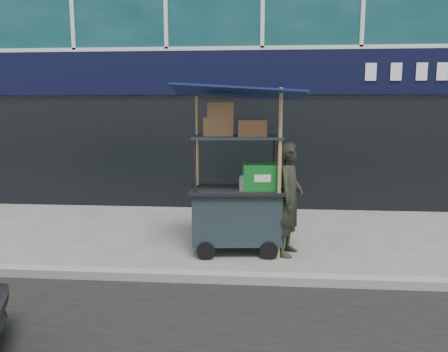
{
  "coord_description": "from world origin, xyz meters",
  "views": [
    {
      "loc": [
        -0.04,
        -5.45,
        2.22
      ],
      "look_at": [
        -0.58,
        1.2,
        1.15
      ],
      "focal_mm": 35.0,
      "sensor_mm": 36.0,
      "label": 1
    }
  ],
  "objects": [
    {
      "name": "ground",
      "position": [
        0.0,
        0.0,
        0.0
      ],
      "size": [
        80.0,
        80.0,
        0.0
      ],
      "primitive_type": "plane",
      "color": "#63635F",
      "rests_on": "ground"
    },
    {
      "name": "curb",
      "position": [
        0.0,
        -0.2,
        0.06
      ],
      "size": [
        80.0,
        0.18,
        0.12
      ],
      "primitive_type": "cube",
      "color": "gray",
      "rests_on": "ground"
    },
    {
      "name": "vendor_cart",
      "position": [
        -0.35,
        1.04,
        0.89
      ],
      "size": [
        1.99,
        1.48,
        2.53
      ],
      "rotation": [
        0.0,
        0.0,
        0.09
      ],
      "color": "#19262B",
      "rests_on": "ground"
    },
    {
      "name": "vendor_man",
      "position": [
        0.41,
        0.95,
        0.85
      ],
      "size": [
        0.57,
        0.71,
        1.71
      ],
      "primitive_type": "imported",
      "rotation": [
        0.0,
        0.0,
        1.29
      ],
      "color": "black",
      "rests_on": "ground"
    }
  ]
}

